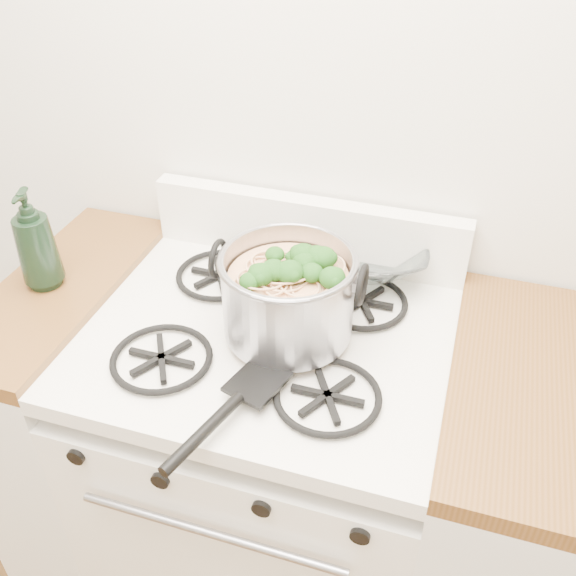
# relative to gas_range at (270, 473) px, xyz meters

# --- Properties ---
(gas_range) EXTENTS (0.76, 0.66, 0.92)m
(gas_range) POSITION_rel_gas_range_xyz_m (0.00, 0.00, 0.00)
(gas_range) COLOR white
(gas_range) RESTS_ON ground
(counter_left) EXTENTS (0.25, 0.65, 0.92)m
(counter_left) POSITION_rel_gas_range_xyz_m (-0.51, 0.00, 0.02)
(counter_left) COLOR silver
(counter_left) RESTS_ON ground
(stock_pot) EXTENTS (0.30, 0.27, 0.19)m
(stock_pot) POSITION_rel_gas_range_xyz_m (0.05, 0.00, 0.57)
(stock_pot) COLOR #95959D
(stock_pot) RESTS_ON gas_range
(spatula) EXTENTS (0.37, 0.38, 0.02)m
(spatula) POSITION_rel_gas_range_xyz_m (0.04, -0.17, 0.50)
(spatula) COLOR black
(spatula) RESTS_ON gas_range
(glass_bowl) EXTENTS (0.15, 0.15, 0.03)m
(glass_bowl) POSITION_rel_gas_range_xyz_m (0.14, 0.28, 0.50)
(glass_bowl) COLOR white
(glass_bowl) RESTS_ON gas_range
(bottle) EXTENTS (0.11, 0.11, 0.24)m
(bottle) POSITION_rel_gas_range_xyz_m (-0.53, -0.01, 0.60)
(bottle) COLOR black
(bottle) RESTS_ON counter_left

